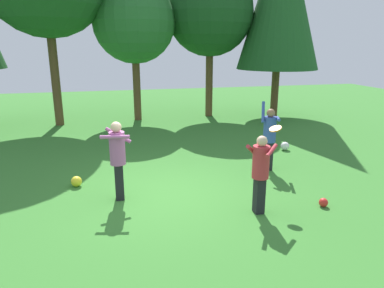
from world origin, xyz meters
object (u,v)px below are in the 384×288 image
at_px(person_bystander, 118,154).
at_px(ball_red, 323,202).
at_px(tree_right, 210,12).
at_px(person_catcher, 261,168).
at_px(frisbee, 275,129).
at_px(tree_center, 134,22).
at_px(ball_yellow, 76,181).
at_px(ball_white, 285,146).
at_px(person_thrower, 270,134).

distance_m(person_bystander, ball_red, 4.55).
bearing_deg(tree_right, person_bystander, -117.70).
relative_size(person_catcher, frisbee, 4.96).
bearing_deg(tree_center, tree_right, 2.42).
height_order(person_catcher, ball_yellow, person_catcher).
xyz_separation_m(person_bystander, tree_center, (1.21, 8.72, 3.22)).
bearing_deg(person_catcher, ball_red, -50.24).
height_order(person_bystander, ball_yellow, person_bystander).
bearing_deg(tree_center, ball_white, -55.19).
xyz_separation_m(person_thrower, ball_red, (0.15, -2.44, -0.93)).
xyz_separation_m(person_thrower, ball_yellow, (-5.07, -0.02, -0.89)).
xyz_separation_m(person_bystander, ball_yellow, (-1.00, 0.99, -0.93)).
bearing_deg(ball_yellow, tree_center, 74.04).
distance_m(frisbee, tree_center, 10.02).
relative_size(person_bystander, ball_white, 6.45).
bearing_deg(ball_red, person_thrower, 93.44).
height_order(ball_red, tree_right, tree_right).
height_order(person_thrower, ball_red, person_thrower).
bearing_deg(tree_center, person_thrower, -69.64).
distance_m(person_catcher, tree_right, 11.06).
xyz_separation_m(ball_yellow, ball_red, (5.22, -2.42, -0.03)).
distance_m(person_thrower, tree_right, 8.71).
bearing_deg(ball_yellow, tree_right, 54.32).
bearing_deg(person_thrower, ball_red, 26.13).
bearing_deg(ball_yellow, person_bystander, -44.78).
distance_m(person_bystander, tree_right, 10.67).
height_order(person_catcher, ball_red, person_catcher).
bearing_deg(ball_red, frisbee, 139.78).
relative_size(person_thrower, person_catcher, 1.15).
height_order(ball_white, ball_yellow, ball_white).
xyz_separation_m(person_bystander, ball_red, (4.22, -1.43, -0.96)).
relative_size(person_bystander, tree_right, 0.26).
relative_size(person_catcher, tree_right, 0.24).
bearing_deg(person_thrower, person_catcher, -6.47).
distance_m(person_catcher, ball_yellow, 4.50).
bearing_deg(ball_white, tree_right, 97.23).
bearing_deg(ball_white, frisbee, -122.16).
xyz_separation_m(frisbee, ball_yellow, (-4.35, 1.69, -1.47)).
xyz_separation_m(person_bystander, ball_white, (5.45, 2.63, -0.92)).
relative_size(person_thrower, tree_right, 0.28).
relative_size(ball_red, tree_center, 0.03).
relative_size(person_bystander, frisbee, 5.38).
distance_m(person_catcher, frisbee, 1.09).
bearing_deg(person_thrower, tree_center, -136.94).
xyz_separation_m(ball_yellow, tree_center, (2.21, 7.73, 4.15)).
relative_size(person_bystander, tree_center, 0.29).
bearing_deg(ball_yellow, person_catcher, -31.98).
bearing_deg(ball_yellow, frisbee, -21.21).
distance_m(ball_white, ball_red, 4.24).
bearing_deg(tree_right, tree_center, -177.58).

